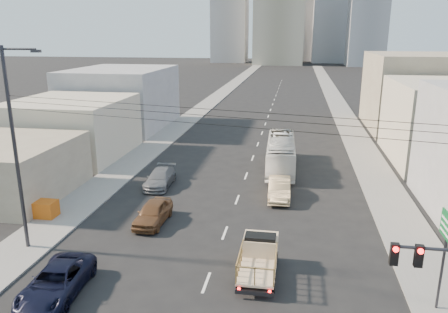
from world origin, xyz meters
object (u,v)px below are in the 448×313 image
(sedan_grey, at_px, (160,178))
(streetlamp_left, at_px, (16,146))
(navy_pickup, at_px, (56,282))
(sedan_tan, at_px, (279,188))
(city_bus, at_px, (281,153))
(flatbed_pickup, at_px, (259,256))
(sedan_brown, at_px, (153,213))
(green_sign, at_px, (446,238))
(crate_stack, at_px, (44,209))

(sedan_grey, height_order, streetlamp_left, streetlamp_left)
(navy_pickup, xyz_separation_m, sedan_tan, (10.35, 15.21, 0.06))
(sedan_grey, bearing_deg, city_bus, 31.65)
(flatbed_pickup, bearing_deg, sedan_brown, 144.90)
(flatbed_pickup, bearing_deg, navy_pickup, -159.74)
(sedan_brown, bearing_deg, green_sign, -22.64)
(sedan_brown, xyz_separation_m, sedan_tan, (8.34, 6.18, 0.03))
(city_bus, bearing_deg, streetlamp_left, -129.29)
(flatbed_pickup, xyz_separation_m, sedan_grey, (-9.56, 12.79, -0.39))
(sedan_brown, bearing_deg, sedan_grey, 105.25)
(navy_pickup, height_order, city_bus, city_bus)
(sedan_brown, bearing_deg, streetlamp_left, -141.62)
(flatbed_pickup, xyz_separation_m, streetlamp_left, (-14.02, 0.70, 5.34))
(sedan_grey, bearing_deg, streetlamp_left, -112.82)
(city_bus, distance_m, sedan_tan, 7.96)
(sedan_brown, xyz_separation_m, green_sign, (16.28, -7.24, 2.98))
(navy_pickup, bearing_deg, streetlamp_left, 130.95)
(sedan_grey, xyz_separation_m, green_sign, (18.10, -14.59, 3.04))
(city_bus, xyz_separation_m, sedan_brown, (-8.11, -14.11, -0.76))
(sedan_grey, bearing_deg, flatbed_pickup, -55.80)
(sedan_brown, height_order, green_sign, green_sign)
(city_bus, xyz_separation_m, green_sign, (8.16, -21.35, 2.23))
(sedan_grey, height_order, green_sign, green_sign)
(sedan_brown, distance_m, green_sign, 18.06)
(green_sign, xyz_separation_m, crate_stack, (-24.16, 6.79, -3.05))
(navy_pickup, distance_m, sedan_brown, 9.25)
(city_bus, height_order, sedan_brown, city_bus)
(navy_pickup, height_order, green_sign, green_sign)
(sedan_tan, bearing_deg, navy_pickup, -126.19)
(sedan_tan, distance_m, streetlamp_left, 19.11)
(flatbed_pickup, relative_size, city_bus, 0.40)
(flatbed_pickup, height_order, sedan_tan, flatbed_pickup)
(city_bus, bearing_deg, crate_stack, -139.63)
(flatbed_pickup, xyz_separation_m, sedan_brown, (-7.74, 5.44, -0.34))
(sedan_tan, relative_size, streetlamp_left, 0.40)
(flatbed_pickup, xyz_separation_m, crate_stack, (-15.63, 4.99, -0.40))
(navy_pickup, relative_size, sedan_grey, 1.08)
(sedan_brown, height_order, sedan_grey, sedan_brown)
(sedan_grey, height_order, crate_stack, sedan_grey)
(sedan_brown, height_order, streetlamp_left, streetlamp_left)
(flatbed_pickup, distance_m, city_bus, 19.55)
(flatbed_pickup, height_order, navy_pickup, flatbed_pickup)
(sedan_brown, height_order, crate_stack, sedan_brown)
(crate_stack, bearing_deg, streetlamp_left, -69.48)
(navy_pickup, xyz_separation_m, city_bus, (10.12, 23.14, 0.79))
(city_bus, height_order, sedan_grey, city_bus)
(flatbed_pickup, height_order, streetlamp_left, streetlamp_left)
(sedan_tan, height_order, crate_stack, sedan_tan)
(city_bus, distance_m, sedan_brown, 16.29)
(navy_pickup, bearing_deg, sedan_grey, 85.41)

